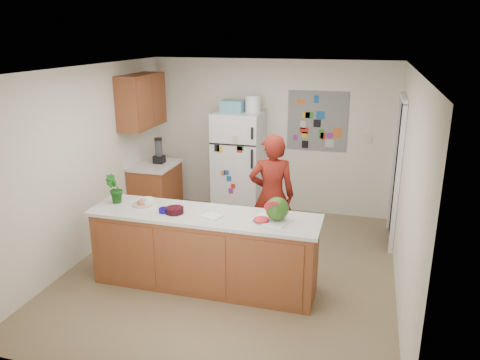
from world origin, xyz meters
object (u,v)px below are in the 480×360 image
(cherry_bowl, at_px, (175,210))
(watermelon, at_px, (277,209))
(refrigerator, at_px, (239,164))
(person, at_px, (272,196))

(cherry_bowl, bearing_deg, watermelon, 4.57)
(refrigerator, relative_size, person, 1.02)
(refrigerator, relative_size, cherry_bowl, 8.39)
(refrigerator, height_order, cherry_bowl, refrigerator)
(watermelon, xyz_separation_m, cherry_bowl, (-1.17, -0.09, -0.11))
(cherry_bowl, bearing_deg, refrigerator, 88.45)
(refrigerator, distance_m, watermelon, 2.62)
(refrigerator, bearing_deg, watermelon, -65.00)
(person, bearing_deg, refrigerator, -73.52)
(refrigerator, xyz_separation_m, cherry_bowl, (-0.07, -2.46, 0.11))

